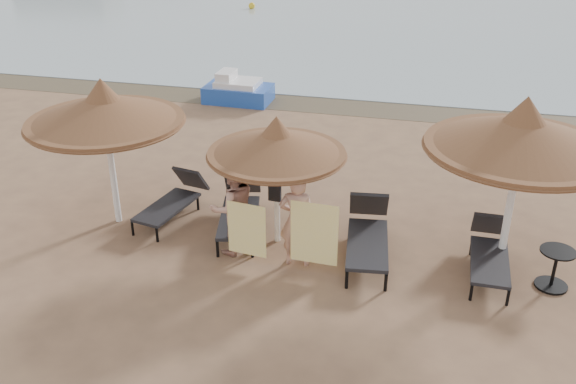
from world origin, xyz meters
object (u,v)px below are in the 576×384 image
Objects in this scene: palapa_center at (277,143)px; lounger_far_left at (174,199)px; palapa_right at (522,134)px; pedal_boat at (237,91)px; person_right at (297,213)px; lounger_near_left at (240,207)px; lounger_near_right at (368,232)px; side_table at (554,270)px; palapa_left at (104,110)px; lounger_far_right at (490,250)px; person_left at (233,201)px.

palapa_center is 1.27× the size of lounger_far_left.
palapa_center is 0.80× the size of palapa_right.
person_right is at bearing -64.21° from pedal_boat.
lounger_near_right reaches higher than lounger_near_left.
pedal_boat is at bearing 109.28° from lounger_far_left.
lounger_far_left is (-6.24, 0.35, -2.08)m from palapa_right.
palapa_right reaches higher than side_table.
lounger_far_left is at bearing 168.03° from palapa_center.
lounger_near_right is at bearing -1.60° from palapa_center.
lounger_near_left is at bearing -40.89° from person_right.
palapa_left is 1.34× the size of lounger_near_right.
palapa_center is 1.14× the size of lounger_near_left.
lounger_near_left is at bearing 164.40° from lounger_near_right.
palapa_center reaches higher than lounger_far_right.
palapa_right is 1.59× the size of lounger_far_left.
palapa_center is 1.29m from person_right.
palapa_right reaches higher than lounger_near_right.
side_table is at bearing 145.70° from person_left.
lounger_far_left is 7.09m from side_table.
palapa_right is 1.51× the size of person_left.
lounger_near_left is at bearing -115.28° from person_left.
lounger_near_left is at bearing -70.38° from pedal_boat.
palapa_right is 1.42× the size of lounger_near_right.
palapa_center is 1.79m from lounger_near_left.
person_left is (0.17, -0.90, 0.61)m from lounger_near_left.
palapa_left reaches higher than lounger_near_right.
lounger_near_left reaches higher than pedal_boat.
person_right is (-3.26, -0.60, 0.62)m from lounger_far_right.
pedal_boat is (-3.69, 8.27, -0.66)m from person_right.
palapa_left is 1.50× the size of lounger_far_left.
side_table is (0.80, -0.50, -2.13)m from palapa_right.
lounger_near_right is 1.10× the size of person_right.
palapa_left is 7.84m from pedal_boat.
palapa_center is 1.13× the size of lounger_near_right.
lounger_near_left is (2.41, 0.36, -1.90)m from palapa_left.
side_table is at bearing -15.45° from lounger_far_right.
palapa_center reaches higher than lounger_near_left.
lounger_near_right is 1.44m from person_right.
lounger_far_right reaches higher than side_table.
palapa_center is at bearing -35.61° from lounger_near_left.
pedal_boat is (-4.85, 7.64, -0.09)m from lounger_near_right.
palapa_right is 4.93m from person_left.
palapa_center is 1.25× the size of pedal_boat.
person_right is (-3.49, -0.80, -1.46)m from palapa_right.
lounger_far_left is 0.89× the size of lounger_near_right.
lounger_far_left is at bearing 173.10° from side_table.
lounger_near_left is (1.40, -0.12, 0.04)m from lounger_far_left.
lounger_near_left is 7.60m from pedal_boat.
person_left reaches higher than pedal_boat.
person_right is at bearing -52.23° from palapa_center.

